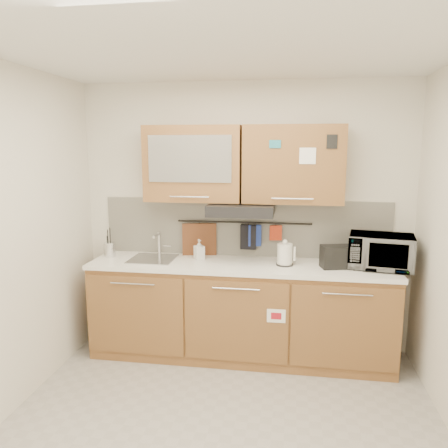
% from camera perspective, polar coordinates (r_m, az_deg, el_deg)
% --- Properties ---
extents(floor, '(3.20, 3.20, 0.00)m').
position_cam_1_polar(floor, '(3.40, -0.54, -25.80)').
color(floor, '#9E9993').
rests_on(floor, ground).
extents(ceiling, '(3.20, 3.20, 0.00)m').
position_cam_1_polar(ceiling, '(2.81, -0.64, 22.59)').
color(ceiling, white).
rests_on(ceiling, wall_back).
extents(wall_back, '(3.20, 0.00, 3.20)m').
position_cam_1_polar(wall_back, '(4.29, 2.67, 0.84)').
color(wall_back, silver).
rests_on(wall_back, ground).
extents(base_cabinet, '(2.80, 0.64, 0.88)m').
position_cam_1_polar(base_cabinet, '(4.24, 2.11, -11.86)').
color(base_cabinet, olive).
rests_on(base_cabinet, floor).
extents(countertop, '(2.82, 0.62, 0.04)m').
position_cam_1_polar(countertop, '(4.08, 2.15, -5.41)').
color(countertop, white).
rests_on(countertop, base_cabinet).
extents(backsplash, '(2.80, 0.02, 0.56)m').
position_cam_1_polar(backsplash, '(4.30, 2.64, -0.50)').
color(backsplash, silver).
rests_on(backsplash, countertop).
extents(upper_cabinets, '(1.82, 0.37, 0.70)m').
position_cam_1_polar(upper_cabinets, '(4.06, 2.39, 7.85)').
color(upper_cabinets, olive).
rests_on(upper_cabinets, wall_back).
extents(range_hood, '(0.60, 0.46, 0.10)m').
position_cam_1_polar(range_hood, '(4.03, 2.30, 1.96)').
color(range_hood, black).
rests_on(range_hood, upper_cabinets).
extents(sink, '(0.42, 0.40, 0.26)m').
position_cam_1_polar(sink, '(4.26, -9.25, -4.50)').
color(sink, silver).
rests_on(sink, countertop).
extents(utensil_rail, '(1.30, 0.02, 0.02)m').
position_cam_1_polar(utensil_rail, '(4.25, 2.59, 0.20)').
color(utensil_rail, black).
rests_on(utensil_rail, backsplash).
extents(utensil_crock, '(0.15, 0.15, 0.29)m').
position_cam_1_polar(utensil_crock, '(4.44, -14.69, -3.19)').
color(utensil_crock, silver).
rests_on(utensil_crock, countertop).
extents(kettle, '(0.17, 0.15, 0.24)m').
position_cam_1_polar(kettle, '(4.02, 7.96, -4.03)').
color(kettle, silver).
rests_on(kettle, countertop).
extents(toaster, '(0.30, 0.22, 0.20)m').
position_cam_1_polar(toaster, '(4.02, 14.48, -4.14)').
color(toaster, black).
rests_on(toaster, countertop).
extents(microwave, '(0.60, 0.46, 0.30)m').
position_cam_1_polar(microwave, '(4.12, 19.80, -3.40)').
color(microwave, '#999999').
rests_on(microwave, countertop).
extents(soap_bottle, '(0.12, 0.12, 0.19)m').
position_cam_1_polar(soap_bottle, '(4.20, -3.26, -3.32)').
color(soap_bottle, '#999999').
rests_on(soap_bottle, countertop).
extents(cutting_board, '(0.34, 0.09, 0.42)m').
position_cam_1_polar(cutting_board, '(4.35, -3.23, -2.64)').
color(cutting_board, brown).
rests_on(cutting_board, utensil_rail).
extents(oven_mitt, '(0.13, 0.05, 0.21)m').
position_cam_1_polar(oven_mitt, '(4.25, 4.03, -1.51)').
color(oven_mitt, navy).
rests_on(oven_mitt, utensil_rail).
extents(dark_pouch, '(0.16, 0.05, 0.24)m').
position_cam_1_polar(dark_pouch, '(4.26, 3.20, -1.72)').
color(dark_pouch, black).
rests_on(dark_pouch, utensil_rail).
extents(pot_holder, '(0.12, 0.04, 0.14)m').
position_cam_1_polar(pot_holder, '(4.23, 6.77, -1.17)').
color(pot_holder, red).
rests_on(pot_holder, utensil_rail).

